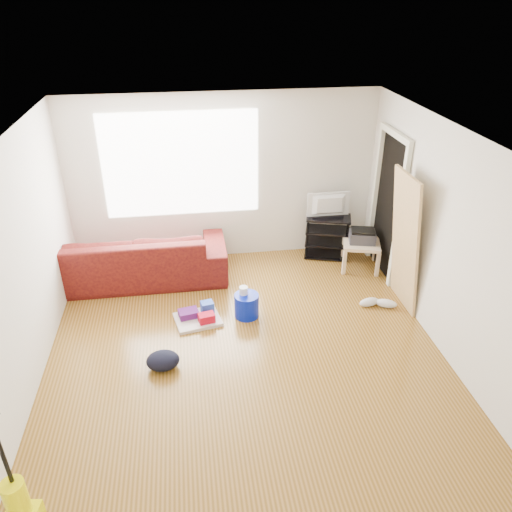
{
  "coord_description": "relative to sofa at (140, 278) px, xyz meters",
  "views": [
    {
      "loc": [
        -0.54,
        -4.43,
        3.77
      ],
      "look_at": [
        0.2,
        0.6,
        0.98
      ],
      "focal_mm": 35.0,
      "sensor_mm": 36.0,
      "label": 1
    }
  ],
  "objects": [
    {
      "name": "room",
      "position": [
        1.37,
        -1.8,
        1.25
      ],
      "size": [
        4.51,
        5.01,
        2.51
      ],
      "color": "brown",
      "rests_on": "ground"
    },
    {
      "name": "sofa",
      "position": [
        0.0,
        0.0,
        0.0
      ],
      "size": [
        2.5,
        0.98,
        0.73
      ],
      "primitive_type": "imported",
      "rotation": [
        0.0,
        0.0,
        3.14
      ],
      "color": "black",
      "rests_on": "ground"
    },
    {
      "name": "tv_stand",
      "position": [
        2.85,
        0.27,
        0.34
      ],
      "size": [
        0.75,
        0.55,
        0.67
      ],
      "rotation": [
        0.0,
        0.0,
        -0.29
      ],
      "color": "black",
      "rests_on": "ground"
    },
    {
      "name": "tv",
      "position": [
        2.85,
        0.27,
        0.85
      ],
      "size": [
        0.65,
        0.08,
        0.37
      ],
      "primitive_type": "imported",
      "rotation": [
        0.0,
        0.0,
        3.14
      ],
      "color": "black",
      "rests_on": "tv_stand"
    },
    {
      "name": "side_table",
      "position": [
        3.25,
        -0.15,
        0.36
      ],
      "size": [
        0.65,
        0.65,
        0.43
      ],
      "rotation": [
        0.0,
        0.0,
        -0.28
      ],
      "color": "beige",
      "rests_on": "ground"
    },
    {
      "name": "printer",
      "position": [
        3.25,
        -0.15,
        0.52
      ],
      "size": [
        0.43,
        0.37,
        0.2
      ],
      "rotation": [
        0.0,
        0.0,
        -0.24
      ],
      "color": "#2D2D34",
      "rests_on": "side_table"
    },
    {
      "name": "bucket",
      "position": [
        1.41,
        -1.14,
        0.0
      ],
      "size": [
        0.41,
        0.41,
        0.31
      ],
      "primitive_type": "cylinder",
      "rotation": [
        0.0,
        0.0,
        -0.37
      ],
      "color": "#0416A9",
      "rests_on": "ground"
    },
    {
      "name": "toilet_paper",
      "position": [
        1.38,
        -1.11,
        0.21
      ],
      "size": [
        0.11,
        0.11,
        0.1
      ],
      "primitive_type": "cylinder",
      "color": "silver",
      "rests_on": "bucket"
    },
    {
      "name": "cleaning_tray",
      "position": [
        0.8,
        -1.16,
        0.06
      ],
      "size": [
        0.63,
        0.54,
        0.2
      ],
      "rotation": [
        0.0,
        0.0,
        0.2
      ],
      "color": "beige",
      "rests_on": "ground"
    },
    {
      "name": "backpack",
      "position": [
        0.36,
        -2.0,
        0.0
      ],
      "size": [
        0.37,
        0.3,
        0.2
      ],
      "primitive_type": "ellipsoid",
      "rotation": [
        0.0,
        0.0,
        -0.01
      ],
      "color": "black",
      "rests_on": "ground"
    },
    {
      "name": "sneakers",
      "position": [
        3.15,
        -1.19,
        0.06
      ],
      "size": [
        0.51,
        0.26,
        0.12
      ],
      "rotation": [
        0.0,
        0.0,
        -0.26
      ],
      "color": "silver",
      "rests_on": "ground"
    },
    {
      "name": "vacuum",
      "position": [
        -0.7,
        -3.72,
        0.22
      ],
      "size": [
        0.29,
        0.32,
        1.21
      ],
      "rotation": [
        0.0,
        0.0,
        -0.15
      ],
      "color": "#E9E503",
      "rests_on": "ground"
    },
    {
      "name": "door_panel",
      "position": [
        3.43,
        -1.13,
        0.0
      ],
      "size": [
        0.23,
        0.73,
        1.81
      ],
      "primitive_type": "cube",
      "rotation": [
        0.0,
        -0.1,
        0.0
      ],
      "color": "#A58851",
      "rests_on": "ground"
    }
  ]
}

